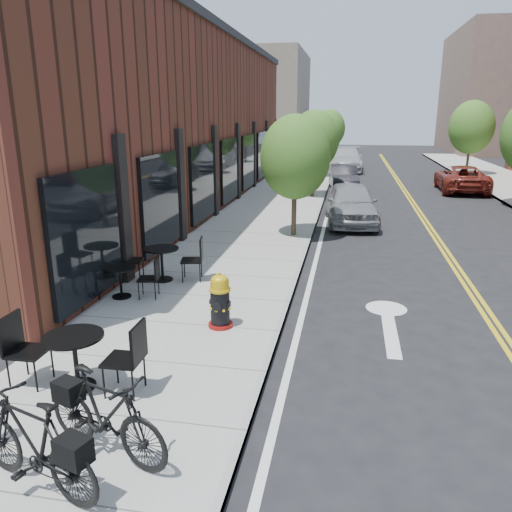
# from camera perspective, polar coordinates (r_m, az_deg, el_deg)

# --- Properties ---
(ground) EXTENTS (120.00, 120.00, 0.00)m
(ground) POSITION_cam_1_polar(r_m,az_deg,el_deg) (7.91, 1.21, -13.81)
(ground) COLOR black
(ground) RESTS_ON ground
(sidewalk_near) EXTENTS (4.00, 70.00, 0.12)m
(sidewalk_near) POSITION_cam_1_polar(r_m,az_deg,el_deg) (17.50, 0.10, 3.23)
(sidewalk_near) COLOR #9E9B93
(sidewalk_near) RESTS_ON ground
(building_near) EXTENTS (5.00, 28.00, 7.00)m
(building_near) POSITION_cam_1_polar(r_m,az_deg,el_deg) (22.13, -9.84, 14.67)
(building_near) COLOR #472516
(building_near) RESTS_ON ground
(bg_building_left) EXTENTS (8.00, 14.00, 10.00)m
(bg_building_left) POSITION_cam_1_polar(r_m,az_deg,el_deg) (55.54, 1.19, 17.13)
(bg_building_left) COLOR #726656
(bg_building_left) RESTS_ON ground
(bg_building_right) EXTENTS (10.00, 16.00, 12.00)m
(bg_building_right) POSITION_cam_1_polar(r_m,az_deg,el_deg) (58.73, 26.42, 16.46)
(bg_building_right) COLOR brown
(bg_building_right) RESTS_ON ground
(tree_near_a) EXTENTS (2.20, 2.20, 3.81)m
(tree_near_a) POSITION_cam_1_polar(r_m,az_deg,el_deg) (15.92, 4.49, 11.18)
(tree_near_a) COLOR #382B1E
(tree_near_a) RESTS_ON sidewalk_near
(tree_near_b) EXTENTS (2.30, 2.30, 3.98)m
(tree_near_b) POSITION_cam_1_polar(r_m,az_deg,el_deg) (23.87, 6.64, 12.99)
(tree_near_b) COLOR #382B1E
(tree_near_b) RESTS_ON sidewalk_near
(tree_near_c) EXTENTS (2.10, 2.10, 3.67)m
(tree_near_c) POSITION_cam_1_polar(r_m,az_deg,el_deg) (31.85, 7.71, 13.36)
(tree_near_c) COLOR #382B1E
(tree_near_c) RESTS_ON sidewalk_near
(tree_near_d) EXTENTS (2.40, 2.40, 4.11)m
(tree_near_d) POSITION_cam_1_polar(r_m,az_deg,el_deg) (39.83, 8.38, 14.22)
(tree_near_d) COLOR #382B1E
(tree_near_d) RESTS_ON sidewalk_near
(tree_far_c) EXTENTS (2.80, 2.80, 4.62)m
(tree_far_c) POSITION_cam_1_polar(r_m,az_deg,el_deg) (35.59, 23.40, 13.35)
(tree_far_c) COLOR #382B1E
(tree_far_c) RESTS_ON sidewalk_far
(fire_hydrant) EXTENTS (0.52, 0.52, 1.05)m
(fire_hydrant) POSITION_cam_1_polar(r_m,az_deg,el_deg) (9.20, -4.14, -5.20)
(fire_hydrant) COLOR maroon
(fire_hydrant) RESTS_ON sidewalk_near
(bicycle_left) EXTENTS (1.89, 1.06, 1.09)m
(bicycle_left) POSITION_cam_1_polar(r_m,az_deg,el_deg) (5.95, -24.09, -18.93)
(bicycle_left) COLOR black
(bicycle_left) RESTS_ON sidewalk_near
(bicycle_right) EXTENTS (1.85, 1.06, 1.07)m
(bicycle_right) POSITION_cam_1_polar(r_m,az_deg,el_deg) (6.15, -16.81, -16.98)
(bicycle_right) COLOR black
(bicycle_right) RESTS_ON sidewalk_near
(bistro_set_a) EXTENTS (1.96, 0.86, 1.06)m
(bistro_set_a) POSITION_cam_1_polar(r_m,az_deg,el_deg) (7.64, -19.98, -10.46)
(bistro_set_a) COLOR black
(bistro_set_a) RESTS_ON sidewalk_near
(bistro_set_b) EXTENTS (1.65, 0.80, 0.87)m
(bistro_set_b) POSITION_cam_1_polar(r_m,az_deg,el_deg) (11.03, -15.25, -2.39)
(bistro_set_b) COLOR black
(bistro_set_b) RESTS_ON sidewalk_near
(bistro_set_c) EXTENTS (1.94, 0.97, 1.02)m
(bistro_set_c) POSITION_cam_1_polar(r_m,az_deg,el_deg) (11.90, -10.72, -0.37)
(bistro_set_c) COLOR black
(bistro_set_c) RESTS_ON sidewalk_near
(parked_car_a) EXTENTS (2.16, 4.51, 1.49)m
(parked_car_a) POSITION_cam_1_polar(r_m,az_deg,el_deg) (18.74, 10.79, 5.94)
(parked_car_a) COLOR gray
(parked_car_a) RESTS_ON ground
(parked_car_b) EXTENTS (1.73, 3.97, 1.27)m
(parked_car_b) POSITION_cam_1_polar(r_m,az_deg,el_deg) (27.16, 9.98, 8.81)
(parked_car_b) COLOR black
(parked_car_b) RESTS_ON ground
(parked_car_c) EXTENTS (2.34, 5.63, 1.63)m
(parked_car_c) POSITION_cam_1_polar(r_m,az_deg,el_deg) (36.13, 10.24, 10.83)
(parked_car_c) COLOR #B3B3B8
(parked_car_c) RESTS_ON ground
(parked_car_far) EXTENTS (2.37, 4.93, 1.35)m
(parked_car_far) POSITION_cam_1_polar(r_m,az_deg,el_deg) (28.18, 22.41, 8.20)
(parked_car_far) COLOR maroon
(parked_car_far) RESTS_ON ground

